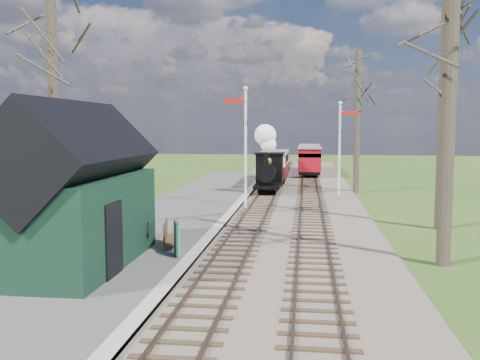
# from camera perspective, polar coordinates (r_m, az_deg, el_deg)

# --- Properties ---
(ground) EXTENTS (140.00, 140.00, 0.00)m
(ground) POSITION_cam_1_polar(r_m,az_deg,el_deg) (11.64, -5.11, -15.56)
(ground) COLOR #2B4D18
(ground) RESTS_ON ground
(distant_hills) EXTENTS (114.40, 48.00, 22.02)m
(distant_hills) POSITION_cam_1_polar(r_m,az_deg,el_deg) (77.71, 6.24, -9.55)
(distant_hills) COLOR #385B23
(distant_hills) RESTS_ON ground
(ballast_bed) EXTENTS (8.00, 60.00, 0.10)m
(ballast_bed) POSITION_cam_1_polar(r_m,az_deg,el_deg) (32.87, 5.24, -1.58)
(ballast_bed) COLOR brown
(ballast_bed) RESTS_ON ground
(track_near) EXTENTS (1.60, 60.00, 0.15)m
(track_near) POSITION_cam_1_polar(r_m,az_deg,el_deg) (32.93, 2.98, -1.47)
(track_near) COLOR brown
(track_near) RESTS_ON ground
(track_far) EXTENTS (1.60, 60.00, 0.15)m
(track_far) POSITION_cam_1_polar(r_m,az_deg,el_deg) (32.85, 7.51, -1.53)
(track_far) COLOR brown
(track_far) RESTS_ON ground
(platform) EXTENTS (5.00, 44.00, 0.20)m
(platform) POSITION_cam_1_polar(r_m,az_deg,el_deg) (25.61, -6.17, -3.57)
(platform) COLOR #474442
(platform) RESTS_ON ground
(coping_strip) EXTENTS (0.40, 44.00, 0.21)m
(coping_strip) POSITION_cam_1_polar(r_m,az_deg,el_deg) (25.18, -1.06, -3.68)
(coping_strip) COLOR #B2AD9E
(coping_strip) RESTS_ON ground
(station_shed) EXTENTS (3.25, 6.30, 4.78)m
(station_shed) POSITION_cam_1_polar(r_m,az_deg,el_deg) (16.14, -17.20, -1.48)
(station_shed) COLOR black
(station_shed) RESTS_ON platform
(semaphore_near) EXTENTS (1.22, 0.24, 6.22)m
(semaphore_near) POSITION_cam_1_polar(r_m,az_deg,el_deg) (26.78, 0.45, 4.45)
(semaphore_near) COLOR silver
(semaphore_near) RESTS_ON ground
(semaphore_far) EXTENTS (1.22, 0.24, 5.72)m
(semaphore_far) POSITION_cam_1_polar(r_m,az_deg,el_deg) (32.67, 10.71, 4.10)
(semaphore_far) COLOR silver
(semaphore_far) RESTS_ON ground
(bare_trees) EXTENTS (15.51, 22.39, 12.00)m
(bare_trees) POSITION_cam_1_polar(r_m,az_deg,el_deg) (20.74, 4.39, 8.44)
(bare_trees) COLOR #382D23
(bare_trees) RESTS_ON ground
(fence_line) EXTENTS (12.60, 0.08, 1.00)m
(fence_line) POSITION_cam_1_polar(r_m,az_deg,el_deg) (46.78, 4.58, 1.21)
(fence_line) COLOR slate
(fence_line) RESTS_ON ground
(locomotive) EXTENTS (1.66, 3.88, 4.16)m
(locomotive) POSITION_cam_1_polar(r_m,az_deg,el_deg) (33.15, 3.03, 1.77)
(locomotive) COLOR black
(locomotive) RESTS_ON ground
(coach) EXTENTS (1.94, 6.66, 2.04)m
(coach) POSITION_cam_1_polar(r_m,az_deg,el_deg) (39.22, 3.67, 1.62)
(coach) COLOR black
(coach) RESTS_ON ground
(red_carriage_a) EXTENTS (1.92, 4.75, 2.02)m
(red_carriage_a) POSITION_cam_1_polar(r_m,az_deg,el_deg) (44.93, 7.42, 2.09)
(red_carriage_a) COLOR black
(red_carriage_a) RESTS_ON ground
(red_carriage_b) EXTENTS (1.92, 4.75, 2.02)m
(red_carriage_b) POSITION_cam_1_polar(r_m,az_deg,el_deg) (50.42, 7.39, 2.48)
(red_carriage_b) COLOR black
(red_carriage_b) RESTS_ON ground
(sign_board) EXTENTS (0.32, 0.71, 1.07)m
(sign_board) POSITION_cam_1_polar(r_m,az_deg,el_deg) (16.84, -6.79, -6.26)
(sign_board) COLOR #0F4836
(sign_board) RESTS_ON platform
(bench) EXTENTS (0.70, 1.53, 0.84)m
(bench) POSITION_cam_1_polar(r_m,az_deg,el_deg) (18.16, -7.68, -5.84)
(bench) COLOR #4D331B
(bench) RESTS_ON platform
(person) EXTENTS (0.49, 0.62, 1.50)m
(person) POSITION_cam_1_polar(r_m,az_deg,el_deg) (17.73, -10.15, -4.99)
(person) COLOR black
(person) RESTS_ON platform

